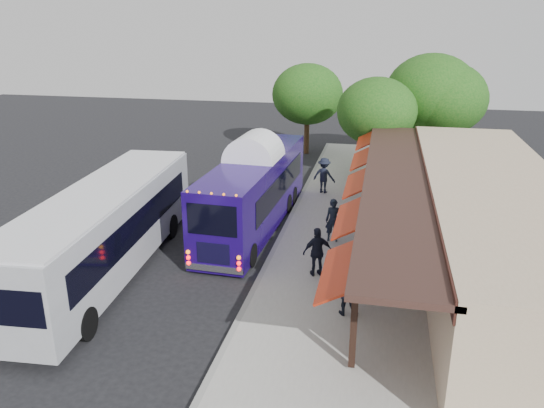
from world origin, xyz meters
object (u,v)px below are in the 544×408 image
Objects in this scene: ped_d at (324,175)px; sign_board at (374,258)px; ped_c at (317,252)px; ped_b at (347,290)px; city_bus at (105,228)px; coach_bus at (254,188)px; ped_a at (333,220)px.

ped_d is 10.30m from sign_board.
ped_c is 10.17m from ped_d.
ped_b is at bearing 116.40° from ped_d.
city_bus is at bearing -170.61° from sign_board.
ped_d is at bearing 66.56° from coach_bus.
coach_bus reaches higher than ped_b.
coach_bus is 6.04m from ped_d.
ped_a is at bearing -118.72° from ped_c.
coach_bus is at bearing 49.63° from city_bus.
ped_d reaches higher than ped_a.
ped_a is at bearing 121.22° from sign_board.
ped_b is 1.52× the size of sign_board.
ped_a is at bearing -16.57° from coach_bus.
ped_d is at bearing -77.46° from ped_b.
city_bus is 6.73× the size of ped_a.
ped_d is (6.98, 11.28, -0.72)m from city_bus.
ped_c is at bearing 111.75° from ped_d.
ped_a reaches higher than ped_b.
coach_bus is 9.95× the size of sign_board.
ped_b is 0.87× the size of ped_d.
ped_c is at bearing -50.47° from coach_bus.
ped_b is at bearing -85.93° from ped_a.
city_bus is at bearing -123.84° from coach_bus.
ped_b is at bearing -104.08° from sign_board.
ped_d is (-2.22, 12.68, 0.13)m from ped_b.
ped_d is (2.63, 5.39, -0.77)m from coach_bus.
coach_bus is 4.12m from ped_a.
ped_b is 2.94m from sign_board.
ped_c is 2.09m from sign_board.
ped_b is 12.88m from ped_d.
sign_board is (0.78, 2.83, -0.09)m from ped_b.
city_bus is 8.03m from ped_c.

